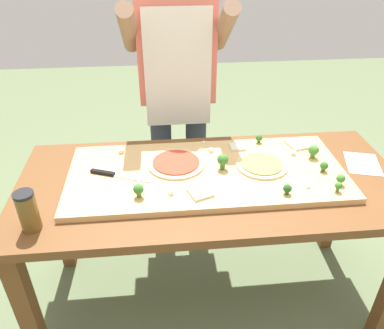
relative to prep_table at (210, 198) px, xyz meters
name	(u,v)px	position (x,y,z in m)	size (l,w,h in m)	color
ground_plane	(207,295)	(0.00, 0.00, -0.67)	(8.00, 8.00, 0.00)	#60704C
prep_table	(210,198)	(0.00, 0.00, 0.00)	(1.68, 0.76, 0.77)	brown
cutting_board	(207,173)	(-0.02, 0.03, 0.12)	(1.21, 0.53, 0.03)	tan
chefs_knife	(112,174)	(-0.43, 0.03, 0.14)	(0.26, 0.12, 0.02)	#B7BABF
pizza_whole_tomato_red	(176,163)	(-0.15, 0.09, 0.14)	(0.26, 0.26, 0.02)	beige
pizza_whole_pesto_green	(262,165)	(0.23, 0.04, 0.14)	(0.23, 0.23, 0.02)	beige
pizza_slice_near_left	(200,193)	(-0.06, -0.14, 0.14)	(0.08, 0.08, 0.01)	beige
pizza_slice_far_right	(299,144)	(0.46, 0.21, 0.14)	(0.10, 0.10, 0.01)	beige
pizza_slice_center	(237,147)	(0.16, 0.21, 0.14)	(0.07, 0.07, 0.01)	beige
broccoli_floret_front_mid	(223,160)	(0.05, 0.04, 0.18)	(0.05, 0.05, 0.07)	#3F7220
broccoli_floret_front_left	(314,151)	(0.49, 0.09, 0.17)	(0.05, 0.05, 0.07)	#487A23
broccoli_floret_back_left	(138,190)	(-0.31, -0.13, 0.17)	(0.04, 0.04, 0.06)	#3F7220
broccoli_floret_center_right	(259,138)	(0.27, 0.25, 0.16)	(0.03, 0.03, 0.04)	#366618
broccoli_floret_front_right	(338,186)	(0.49, -0.17, 0.16)	(0.03, 0.03, 0.04)	#487A23
broccoli_floret_center_left	(287,189)	(0.28, -0.17, 0.16)	(0.04, 0.04, 0.04)	#2C5915
broccoli_floret_back_mid	(324,166)	(0.49, -0.02, 0.16)	(0.04, 0.04, 0.05)	#366618
broccoli_floret_back_right	(341,179)	(0.52, -0.13, 0.16)	(0.04, 0.04, 0.05)	#487A23
cheese_crumble_a	(171,193)	(-0.18, -0.13, 0.14)	(0.02, 0.02, 0.02)	white
cheese_crumble_b	(294,153)	(0.41, 0.12, 0.14)	(0.02, 0.02, 0.02)	silver
cheese_crumble_c	(121,151)	(-0.40, 0.22, 0.14)	(0.02, 0.02, 0.02)	silver
cheese_crumble_d	(211,150)	(0.02, 0.19, 0.14)	(0.02, 0.02, 0.02)	white
cheese_crumble_e	(308,187)	(0.38, -0.14, 0.14)	(0.01, 0.01, 0.01)	white
cheese_crumble_f	(204,143)	(0.00, 0.27, 0.14)	(0.01, 0.01, 0.01)	silver
sauce_jar	(28,211)	(-0.70, -0.25, 0.18)	(0.07, 0.07, 0.16)	brown
recipe_note	(363,163)	(0.72, 0.06, 0.11)	(0.15, 0.19, 0.00)	white
cook_center	(177,81)	(-0.10, 0.62, 0.33)	(0.54, 0.39, 1.67)	#333847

